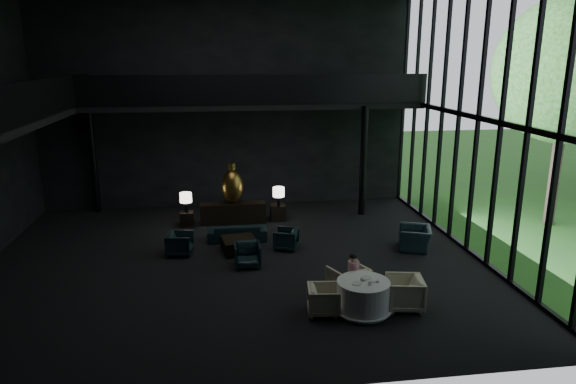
{
  "coord_description": "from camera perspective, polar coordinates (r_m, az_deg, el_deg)",
  "views": [
    {
      "loc": [
        -0.42,
        -13.73,
        5.68
      ],
      "look_at": [
        1.55,
        0.5,
        1.88
      ],
      "focal_mm": 32.0,
      "sensor_mm": 36.0,
      "label": 1
    }
  ],
  "objects": [
    {
      "name": "wall_front",
      "position": [
        7.92,
        -4.68,
        2.5
      ],
      "size": [
        14.0,
        0.04,
        8.0
      ],
      "primitive_type": "cube",
      "color": "black",
      "rests_on": "ground"
    },
    {
      "name": "railing_back",
      "position": [
        17.82,
        -3.38,
        11.31
      ],
      "size": [
        12.0,
        0.06,
        1.0
      ],
      "primitive_type": "cube",
      "color": "black",
      "rests_on": "mezzanine_back"
    },
    {
      "name": "lounge_armchair_south",
      "position": [
        14.42,
        -4.53,
        -6.94
      ],
      "size": [
        0.68,
        0.64,
        0.7
      ],
      "primitive_type": "imported",
      "rotation": [
        0.0,
        0.0,
        -0.01
      ],
      "color": "black",
      "rests_on": "floor"
    },
    {
      "name": "sofa",
      "position": [
        16.46,
        -5.67,
        -4.24
      ],
      "size": [
        1.69,
        0.53,
        0.66
      ],
      "primitive_type": "imported",
      "rotation": [
        0.0,
        0.0,
        3.12
      ],
      "color": "black",
      "rests_on": "floor"
    },
    {
      "name": "lounge_armchair_east",
      "position": [
        15.64,
        -0.22,
        -5.27
      ],
      "size": [
        0.74,
        0.76,
        0.62
      ],
      "primitive_type": "imported",
      "rotation": [
        0.0,
        0.0,
        -1.93
      ],
      "color": "black",
      "rests_on": "floor"
    },
    {
      "name": "table_lamp_right",
      "position": [
        17.93,
        -1.05,
        -0.09
      ],
      "size": [
        0.41,
        0.41,
        0.69
      ],
      "color": "black",
      "rests_on": "side_table_right"
    },
    {
      "name": "dining_chair_west",
      "position": [
        11.93,
        3.99,
        -11.81
      ],
      "size": [
        0.69,
        0.73,
        0.68
      ],
      "primitive_type": "imported",
      "rotation": [
        0.0,
        0.0,
        1.45
      ],
      "color": "beige",
      "rests_on": "floor"
    },
    {
      "name": "side_table_left",
      "position": [
        18.09,
        -11.17,
        -2.95
      ],
      "size": [
        0.45,
        0.45,
        0.5
      ],
      "primitive_type": "cube",
      "color": "black",
      "rests_on": "floor"
    },
    {
      "name": "console",
      "position": [
        18.12,
        -6.11,
        -2.34
      ],
      "size": [
        2.28,
        0.52,
        0.73
      ],
      "primitive_type": "cube",
      "color": "black",
      "rests_on": "floor"
    },
    {
      "name": "tree_near",
      "position": [
        19.44,
        28.73,
        11.73
      ],
      "size": [
        4.8,
        4.8,
        7.65
      ],
      "color": "#382D23",
      "rests_on": "garden_ground"
    },
    {
      "name": "saucer",
      "position": [
        11.92,
        9.37,
        -9.8
      ],
      "size": [
        0.18,
        0.18,
        0.01
      ],
      "primitive_type": "cylinder",
      "rotation": [
        0.0,
        0.0,
        0.35
      ],
      "color": "white",
      "rests_on": "dining_table"
    },
    {
      "name": "mezzanine_back",
      "position": [
        18.86,
        -3.6,
        9.67
      ],
      "size": [
        12.0,
        2.0,
        0.25
      ],
      "primitive_type": "cube",
      "color": "black",
      "rests_on": "wall_back"
    },
    {
      "name": "side_table_right",
      "position": [
        18.35,
        -1.12,
        -2.28
      ],
      "size": [
        0.53,
        0.53,
        0.58
      ],
      "primitive_type": "cube",
      "color": "black",
      "rests_on": "floor"
    },
    {
      "name": "child",
      "position": [
        12.76,
        7.29,
        -8.07
      ],
      "size": [
        0.28,
        0.28,
        0.59
      ],
      "rotation": [
        0.0,
        0.0,
        3.14
      ],
      "color": "#EDA2CD",
      "rests_on": "dining_chair_north"
    },
    {
      "name": "dining_chair_east",
      "position": [
        12.37,
        12.82,
        -10.58
      ],
      "size": [
        0.97,
        1.01,
        0.91
      ],
      "primitive_type": "imported",
      "rotation": [
        0.0,
        0.0,
        -1.75
      ],
      "color": "beige",
      "rests_on": "floor"
    },
    {
      "name": "dining_chair_north",
      "position": [
        12.75,
        6.72,
        -9.52
      ],
      "size": [
        1.13,
        1.11,
        0.9
      ],
      "primitive_type": "imported",
      "rotation": [
        0.0,
        0.0,
        3.57
      ],
      "color": "beige",
      "rests_on": "floor"
    },
    {
      "name": "plate_b",
      "position": [
        12.1,
        8.76,
        -9.39
      ],
      "size": [
        0.25,
        0.25,
        0.02
      ],
      "primitive_type": "cylinder",
      "rotation": [
        0.0,
        0.0,
        0.12
      ],
      "color": "white",
      "rests_on": "dining_table"
    },
    {
      "name": "column_ne",
      "position": [
        18.84,
        8.36,
        3.39
      ],
      "size": [
        0.24,
        0.24,
        4.0
      ],
      "primitive_type": "cylinder",
      "color": "black",
      "rests_on": "floor"
    },
    {
      "name": "coffee_table",
      "position": [
        15.51,
        -5.47,
        -5.9
      ],
      "size": [
        1.1,
        1.1,
        0.43
      ],
      "primitive_type": "cube",
      "rotation": [
        0.0,
        0.0,
        0.15
      ],
      "color": "black",
      "rests_on": "floor"
    },
    {
      "name": "window_armchair",
      "position": [
        16.08,
        13.94,
        -4.65
      ],
      "size": [
        0.95,
        1.18,
        0.89
      ],
      "primitive_type": "imported",
      "rotation": [
        0.0,
        0.0,
        -1.9
      ],
      "color": "black",
      "rests_on": "floor"
    },
    {
      "name": "cream_pot",
      "position": [
        11.74,
        9.08,
        -10.02
      ],
      "size": [
        0.08,
        0.08,
        0.08
      ],
      "primitive_type": "cylinder",
      "rotation": [
        0.0,
        0.0,
        -0.24
      ],
      "color": "#99999E",
      "rests_on": "dining_table"
    },
    {
      "name": "coffee_cup",
      "position": [
        11.89,
        9.9,
        -9.72
      ],
      "size": [
        0.1,
        0.1,
        0.05
      ],
      "primitive_type": "cylinder",
      "rotation": [
        0.0,
        0.0,
        0.43
      ],
      "color": "white",
      "rests_on": "saucer"
    },
    {
      "name": "lounge_armchair_west",
      "position": [
        15.53,
        -11.92,
        -5.61
      ],
      "size": [
        0.72,
        0.76,
        0.69
      ],
      "primitive_type": "imported",
      "rotation": [
        0.0,
        0.0,
        1.42
      ],
      "color": "black",
      "rests_on": "floor"
    },
    {
      "name": "dining_table",
      "position": [
        12.1,
        8.32,
        -11.61
      ],
      "size": [
        1.37,
        1.37,
        0.75
      ],
      "color": "white",
      "rests_on": "floor"
    },
    {
      "name": "curtain_wall",
      "position": [
        15.67,
        20.41,
        7.74
      ],
      "size": [
        0.2,
        12.0,
        8.0
      ],
      "primitive_type": null,
      "color": "black",
      "rests_on": "ground"
    },
    {
      "name": "plate_a",
      "position": [
        11.78,
        7.62,
        -10.04
      ],
      "size": [
        0.3,
        0.3,
        0.01
      ],
      "primitive_type": "cylinder",
      "rotation": [
        0.0,
        0.0,
        0.42
      ],
      "color": "white",
      "rests_on": "dining_table"
    },
    {
      "name": "bronze_urn",
      "position": [
        17.9,
        -6.2,
        0.67
      ],
      "size": [
        0.76,
        0.76,
        1.42
      ],
      "color": "olive",
      "rests_on": "console"
    },
    {
      "name": "wall_back",
      "position": [
        19.8,
        -6.75,
        9.84
      ],
      "size": [
        14.0,
        0.04,
        8.0
      ],
      "primitive_type": "cube",
      "color": "black",
      "rests_on": "ground"
    },
    {
      "name": "column_nw",
      "position": [
        20.3,
        -20.83,
        3.39
      ],
      "size": [
        0.24,
        0.24,
        4.0
      ],
      "primitive_type": "cylinder",
      "color": "black",
      "rests_on": "floor"
    },
    {
      "name": "railing_left",
      "position": [
        14.51,
        -26.62,
        9.0
      ],
      "size": [
        0.06,
        12.0,
        1.0
      ],
      "primitive_type": "cube",
      "color": "black",
      "rests_on": "mezzanine_left"
    },
    {
      "name": "floor",
      "position": [
        14.86,
        -5.73,
        -7.74
      ],
      "size": [
        14.0,
        12.0,
        0.02
      ],
      "primitive_type": "cube",
      "color": "black",
      "rests_on": "ground"
    },
    {
      "name": "table_lamp_left",
      "position": [
        17.86,
        -11.29,
        -0.7
      ],
      "size": [
        0.41,
        0.41,
        0.69
      ],
      "color": "black",
      "rests_on": "side_table_left"
    },
    {
      "name": "cereal_bowl",
      "position": [
        11.95,
        8.38,
        -9.53
      ],
      "size": [
        0.15,
        0.15,
        0.07
      ],
      "primitive_type": "ellipsoid",
      "color": "white",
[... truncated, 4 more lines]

